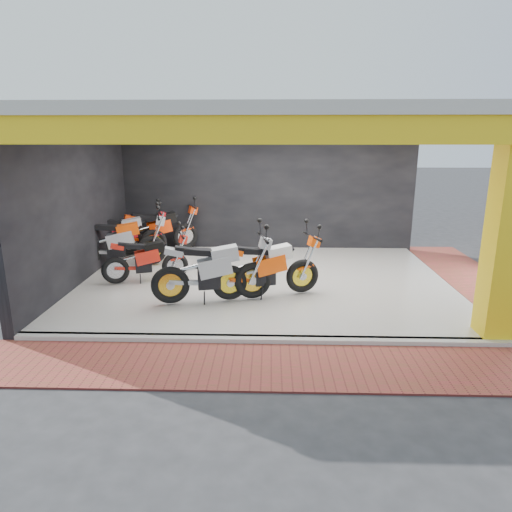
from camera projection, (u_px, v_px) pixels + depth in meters
The scene contains 17 objects.
ground at pixel (263, 318), 8.31m from camera, with size 80.00×80.00×0.00m, color #2D2D30.
showroom_floor at pixel (265, 281), 10.23m from camera, with size 8.00×6.00×0.10m, color silver.
showroom_ceiling at pixel (266, 116), 9.31m from camera, with size 8.40×6.40×0.20m, color beige.
back_wall at pixel (267, 189), 12.78m from camera, with size 8.20×0.20×3.50m, color black.
left_wall at pixel (77, 205), 9.91m from camera, with size 0.20×6.20×3.50m, color black.
corner_column at pixel (506, 234), 7.02m from camera, with size 0.50×0.50×3.50m, color yellow.
header_beam_front at pixel (263, 130), 6.49m from camera, with size 8.40×0.30×0.40m, color yellow.
header_beam_right at pixel (462, 131), 9.27m from camera, with size 0.30×6.40×0.40m, color yellow.
floor_kerb at pixel (262, 340), 7.31m from camera, with size 8.00×0.20×0.10m, color silver.
paver_front at pixel (262, 366), 6.56m from camera, with size 9.00×1.40×0.03m, color #983732.
paver_right at pixel (481, 285), 10.09m from camera, with size 1.40×7.00×0.03m, color #983732.
moto_hero at pixel (303, 260), 9.13m from camera, with size 2.31×0.86×1.41m, color #FF520A, non-canonical shape.
moto_row_a at pixel (253, 263), 8.78m from camera, with size 2.43×0.90×1.49m, color #A9ACB1, non-canonical shape.
moto_row_b at pixel (175, 253), 10.07m from camera, with size 1.97×0.73×1.20m, color red, non-canonical shape.
moto_row_c at pixel (151, 236), 11.12m from camera, with size 2.41×0.89×1.47m, color #A2A5A9, non-canonical shape.
moto_row_d at pixel (185, 224), 12.70m from camera, with size 2.39×0.89×1.46m, color #EC3A09, non-canonical shape.
moto_row_e at pixel (153, 230), 11.96m from camera, with size 2.35×0.87×1.43m, color red, non-canonical shape.
Camera 1 is at (0.11, -7.74, 3.23)m, focal length 32.00 mm.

